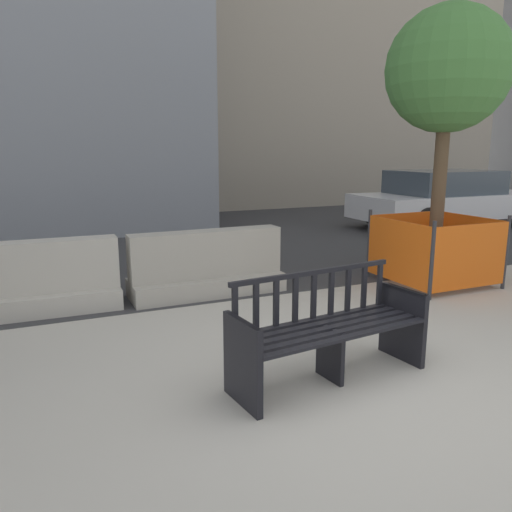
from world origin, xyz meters
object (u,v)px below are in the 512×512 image
car_sedan_mid (447,199)px  jersey_barrier_left (29,284)px  street_tree (448,72)px  street_bench (329,333)px  construction_fence (434,248)px  jersey_barrier_centre (207,268)px

car_sedan_mid → jersey_barrier_left: bearing=-161.5°
car_sedan_mid → street_tree: bearing=-136.0°
street_bench → jersey_barrier_left: (-2.24, 2.86, -0.06)m
street_bench → car_sedan_mid: car_sedan_mid is taller
construction_fence → jersey_barrier_centre: bearing=166.3°
street_bench → jersey_barrier_centre: street_bench is taller
street_bench → construction_fence: bearing=33.9°
street_bench → car_sedan_mid: size_ratio=0.36×
jersey_barrier_centre → construction_fence: 3.21m
jersey_barrier_centre → car_sedan_mid: bearing=23.9°
jersey_barrier_centre → street_tree: street_tree is taller
street_bench → car_sedan_mid: 9.30m
street_bench → jersey_barrier_centre: 2.78m
jersey_barrier_left → street_tree: bearing=-9.1°
jersey_barrier_left → street_tree: size_ratio=0.54×
jersey_barrier_centre → jersey_barrier_left: same height
street_tree → jersey_barrier_left: bearing=170.9°
street_bench → jersey_barrier_centre: size_ratio=0.86×
jersey_barrier_left → car_sedan_mid: car_sedan_mid is taller
street_tree → car_sedan_mid: bearing=44.0°
jersey_barrier_left → car_sedan_mid: size_ratio=0.42×
jersey_barrier_left → construction_fence: (5.24, -0.84, 0.16)m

